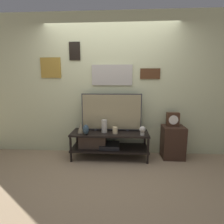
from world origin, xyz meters
The scene contains 11 objects.
ground_plane centered at (0.00, 0.00, 0.00)m, with size 12.00×12.00×0.00m, color #997F60.
wall_back centered at (0.00, 0.59, 1.35)m, with size 6.40×0.08×2.70m.
media_console centered at (-0.11, 0.29, 0.31)m, with size 1.43×0.51×0.50m.
television centered at (0.03, 0.40, 0.86)m, with size 1.13×0.05×0.71m.
vase_tall_ceramic centered at (-0.10, 0.28, 0.62)m, with size 0.10×0.10×0.24m.
vase_slim_bronze centered at (-0.53, 0.22, 0.60)m, with size 0.10×0.10×0.21m.
vase_urn_stoneware centered at (-0.42, 0.14, 0.59)m, with size 0.11×0.14×0.18m.
candle_jar centered at (0.10, 0.22, 0.56)m, with size 0.09×0.09×0.12m.
decorative_bust centered at (0.59, 0.15, 0.59)m, with size 0.11×0.11×0.16m.
side_table centered at (1.19, 0.36, 0.30)m, with size 0.40×0.36×0.61m.
mantel_clock centered at (1.17, 0.39, 0.74)m, with size 0.23×0.11×0.25m.
Camera 1 is at (0.23, -2.84, 1.43)m, focal length 28.00 mm.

